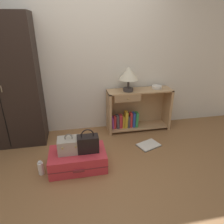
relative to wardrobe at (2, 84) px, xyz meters
name	(u,v)px	position (x,y,z in m)	size (l,w,h in m)	color
ground_plane	(99,183)	(1.22, -1.20, -0.97)	(9.00, 9.00, 0.00)	olive
back_wall	(84,56)	(1.22, 0.30, 0.33)	(6.40, 0.10, 2.60)	silver
wardrobe	(2,84)	(0.00, 0.00, 0.00)	(1.04, 0.47, 1.94)	black
bookshelf	(136,110)	(2.07, 0.07, -0.61)	(1.12, 0.35, 0.74)	tan
table_lamp	(129,74)	(1.91, 0.03, 0.06)	(0.32, 0.32, 0.41)	#3D3838
bowl	(157,87)	(2.44, 0.08, -0.21)	(0.17, 0.17, 0.05)	silver
suitcase_large	(78,159)	(1.00, -0.85, -0.85)	(0.75, 0.48, 0.24)	#D1333D
train_case	(69,145)	(0.90, -0.83, -0.63)	(0.29, 0.22, 0.27)	#A89E8E
handbag	(88,144)	(1.14, -0.86, -0.61)	(0.27, 0.15, 0.33)	black
bottle	(41,168)	(0.52, -0.90, -0.88)	(0.07, 0.07, 0.19)	white
open_book_on_floor	(149,145)	(2.12, -0.54, -0.96)	(0.41, 0.36, 0.02)	white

